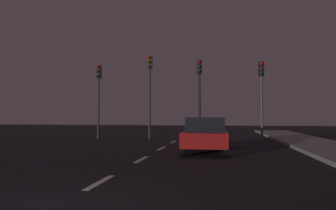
{
  "coord_description": "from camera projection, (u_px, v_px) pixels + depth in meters",
  "views": [
    {
      "loc": [
        2.7,
        -4.18,
        1.5
      ],
      "look_at": [
        -0.43,
        14.56,
        2.18
      ],
      "focal_mm": 33.35,
      "sensor_mm": 36.0,
      "label": 1
    }
  ],
  "objects": [
    {
      "name": "ground_plane",
      "position": [
        146.0,
        157.0,
        11.41
      ],
      "size": [
        80.0,
        80.0,
        0.0
      ],
      "primitive_type": "plane",
      "color": "black"
    },
    {
      "name": "lane_stripe_second",
      "position": [
        100.0,
        182.0,
        7.07
      ],
      "size": [
        0.16,
        1.6,
        0.01
      ],
      "primitive_type": "cube",
      "color": "silver",
      "rests_on": "ground_plane"
    },
    {
      "name": "lane_stripe_third",
      "position": [
        142.0,
        159.0,
        10.82
      ],
      "size": [
        0.16,
        1.6,
        0.01
      ],
      "primitive_type": "cube",
      "color": "silver",
      "rests_on": "ground_plane"
    },
    {
      "name": "lane_stripe_fourth",
      "position": [
        162.0,
        148.0,
        14.57
      ],
      "size": [
        0.16,
        1.6,
        0.01
      ],
      "primitive_type": "cube",
      "color": "silver",
      "rests_on": "ground_plane"
    },
    {
      "name": "lane_stripe_fifth",
      "position": [
        174.0,
        142.0,
        18.31
      ],
      "size": [
        0.16,
        1.6,
        0.01
      ],
      "primitive_type": "cube",
      "color": "silver",
      "rests_on": "ground_plane"
    },
    {
      "name": "lane_stripe_sixth",
      "position": [
        181.0,
        137.0,
        22.06
      ],
      "size": [
        0.16,
        1.6,
        0.01
      ],
      "primitive_type": "cube",
      "color": "silver",
      "rests_on": "ground_plane"
    },
    {
      "name": "traffic_signal_far_left",
      "position": [
        98.0,
        87.0,
        21.0
      ],
      "size": [
        0.32,
        0.38,
        4.96
      ],
      "color": "#2D2D30",
      "rests_on": "ground_plane"
    },
    {
      "name": "traffic_signal_center_left",
      "position": [
        150.0,
        81.0,
        20.43
      ],
      "size": [
        0.32,
        0.38,
        5.5
      ],
      "color": "#2D2D30",
      "rests_on": "ground_plane"
    },
    {
      "name": "traffic_signal_center_right",
      "position": [
        199.0,
        84.0,
        19.89
      ],
      "size": [
        0.32,
        0.38,
        5.12
      ],
      "color": "black",
      "rests_on": "ground_plane"
    },
    {
      "name": "traffic_signal_far_right",
      "position": [
        261.0,
        85.0,
        19.25
      ],
      "size": [
        0.32,
        0.38,
        4.88
      ],
      "color": "#4C4C51",
      "rests_on": "ground_plane"
    },
    {
      "name": "car_stopped_ahead",
      "position": [
        206.0,
        134.0,
        13.12
      ],
      "size": [
        1.88,
        4.3,
        1.45
      ],
      "color": "#B21919",
      "rests_on": "ground_plane"
    }
  ]
}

